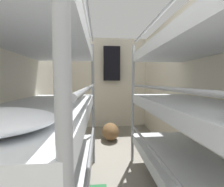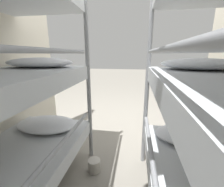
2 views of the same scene
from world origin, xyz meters
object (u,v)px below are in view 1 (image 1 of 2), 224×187
Objects in this scene: bunk_stack_right_near at (201,109)px; duffel_bag at (110,131)px; bunk_stack_left_near at (41,112)px; hanging_coat at (112,64)px.

bunk_stack_right_near is 2.20m from duffel_bag.
bunk_stack_right_near is at bearing 0.00° from bunk_stack_left_near.
hanging_coat is at bearing 101.49° from bunk_stack_right_near.
bunk_stack_left_near is 1.00× the size of bunk_stack_right_near.
bunk_stack_left_near and bunk_stack_right_near have the same top height.
hanging_coat is at bearing 83.02° from duffel_bag.
bunk_stack_left_near is at bearing 180.00° from bunk_stack_right_near.
hanging_coat reaches higher than duffel_bag.
bunk_stack_right_near is at bearing -70.86° from duffel_bag.
bunk_stack_right_near is (1.39, 0.00, 0.00)m from bunk_stack_left_near.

